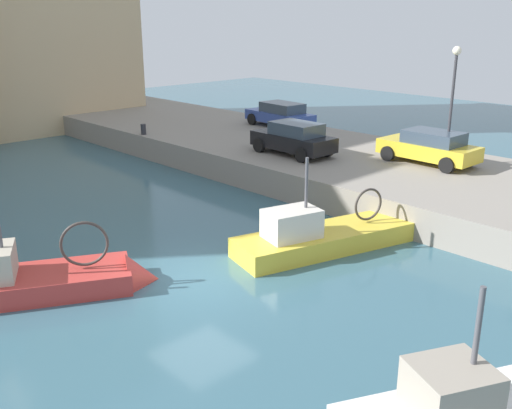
{
  "coord_description": "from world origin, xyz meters",
  "views": [
    {
      "loc": [
        -9.39,
        -12.15,
        7.22
      ],
      "look_at": [
        3.38,
        1.25,
        1.2
      ],
      "focal_mm": 41.06,
      "sensor_mm": 36.0,
      "label": 1
    }
  ],
  "objects_px": {
    "parked_car_blue": "(280,114)",
    "parked_car_yellow": "(430,147)",
    "parked_car_black": "(294,138)",
    "quay_streetlamp": "(453,86)",
    "fishing_boat_yellow": "(332,243)",
    "mooring_bollard_mid": "(143,129)",
    "fishing_boat_red": "(46,288)"
  },
  "relations": [
    {
      "from": "parked_car_blue",
      "to": "parked_car_yellow",
      "type": "bearing_deg",
      "value": -98.75
    },
    {
      "from": "parked_car_black",
      "to": "quay_streetlamp",
      "type": "bearing_deg",
      "value": -59.53
    },
    {
      "from": "fishing_boat_yellow",
      "to": "quay_streetlamp",
      "type": "distance_m",
      "value": 9.44
    },
    {
      "from": "mooring_bollard_mid",
      "to": "parked_car_yellow",
      "type": "bearing_deg",
      "value": -69.14
    },
    {
      "from": "fishing_boat_yellow",
      "to": "parked_car_yellow",
      "type": "xyz_separation_m",
      "value": [
        7.93,
        1.33,
        1.79
      ]
    },
    {
      "from": "fishing_boat_yellow",
      "to": "parked_car_blue",
      "type": "xyz_separation_m",
      "value": [
        9.51,
        11.6,
        1.77
      ]
    },
    {
      "from": "parked_car_black",
      "to": "parked_car_blue",
      "type": "height_order",
      "value": "parked_car_black"
    },
    {
      "from": "fishing_boat_yellow",
      "to": "parked_car_black",
      "type": "bearing_deg",
      "value": 51.95
    },
    {
      "from": "parked_car_yellow",
      "to": "quay_streetlamp",
      "type": "relative_size",
      "value": 0.86
    },
    {
      "from": "parked_car_black",
      "to": "mooring_bollard_mid",
      "type": "distance_m",
      "value": 8.94
    },
    {
      "from": "parked_car_yellow",
      "to": "parked_car_blue",
      "type": "height_order",
      "value": "parked_car_yellow"
    },
    {
      "from": "parked_car_blue",
      "to": "fishing_boat_yellow",
      "type": "bearing_deg",
      "value": -129.34
    },
    {
      "from": "fishing_boat_red",
      "to": "parked_car_black",
      "type": "bearing_deg",
      "value": 13.29
    },
    {
      "from": "parked_car_yellow",
      "to": "parked_car_black",
      "type": "bearing_deg",
      "value": 119.71
    },
    {
      "from": "mooring_bollard_mid",
      "to": "quay_streetlamp",
      "type": "bearing_deg",
      "value": -68.41
    },
    {
      "from": "fishing_boat_red",
      "to": "parked_car_yellow",
      "type": "bearing_deg",
      "value": -6.93
    },
    {
      "from": "fishing_boat_red",
      "to": "quay_streetlamp",
      "type": "distance_m",
      "value": 17.31
    },
    {
      "from": "mooring_bollard_mid",
      "to": "quay_streetlamp",
      "type": "distance_m",
      "value": 15.64
    },
    {
      "from": "mooring_bollard_mid",
      "to": "fishing_boat_yellow",
      "type": "bearing_deg",
      "value": -100.19
    },
    {
      "from": "mooring_bollard_mid",
      "to": "fishing_boat_red",
      "type": "bearing_deg",
      "value": -132.91
    },
    {
      "from": "parked_car_black",
      "to": "quay_streetlamp",
      "type": "xyz_separation_m",
      "value": [
        3.33,
        -5.66,
        2.51
      ]
    },
    {
      "from": "parked_car_yellow",
      "to": "parked_car_blue",
      "type": "bearing_deg",
      "value": 81.25
    },
    {
      "from": "fishing_boat_red",
      "to": "quay_streetlamp",
      "type": "height_order",
      "value": "quay_streetlamp"
    },
    {
      "from": "parked_car_black",
      "to": "parked_car_yellow",
      "type": "height_order",
      "value": "parked_car_black"
    },
    {
      "from": "fishing_boat_yellow",
      "to": "quay_streetlamp",
      "type": "bearing_deg",
      "value": 5.17
    },
    {
      "from": "fishing_boat_yellow",
      "to": "mooring_bollard_mid",
      "type": "distance_m",
      "value": 15.34
    },
    {
      "from": "parked_car_yellow",
      "to": "mooring_bollard_mid",
      "type": "xyz_separation_m",
      "value": [
        -5.22,
        13.71,
        -0.45
      ]
    },
    {
      "from": "parked_car_black",
      "to": "mooring_bollard_mid",
      "type": "relative_size",
      "value": 7.2
    },
    {
      "from": "parked_car_blue",
      "to": "fishing_boat_red",
      "type": "bearing_deg",
      "value": -154.88
    },
    {
      "from": "parked_car_yellow",
      "to": "mooring_bollard_mid",
      "type": "bearing_deg",
      "value": 110.86
    },
    {
      "from": "parked_car_blue",
      "to": "mooring_bollard_mid",
      "type": "bearing_deg",
      "value": 153.21
    },
    {
      "from": "parked_car_black",
      "to": "quay_streetlamp",
      "type": "relative_size",
      "value": 0.82
    }
  ]
}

